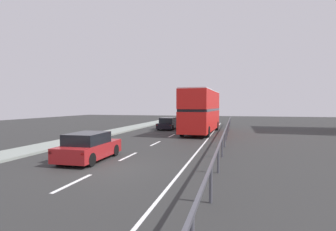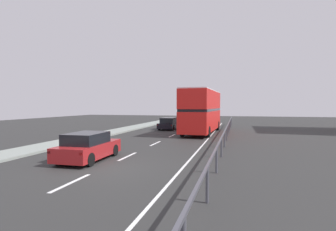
{
  "view_description": "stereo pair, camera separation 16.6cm",
  "coord_description": "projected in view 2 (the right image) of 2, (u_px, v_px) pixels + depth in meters",
  "views": [
    {
      "loc": [
        5.69,
        -10.89,
        2.83
      ],
      "look_at": [
        0.86,
        8.19,
        2.07
      ],
      "focal_mm": 28.31,
      "sensor_mm": 36.0,
      "label": 1
    },
    {
      "loc": [
        5.85,
        -10.84,
        2.83
      ],
      "look_at": [
        0.86,
        8.19,
        2.07
      ],
      "focal_mm": 28.31,
      "sensor_mm": 36.0,
      "label": 2
    }
  ],
  "objects": [
    {
      "name": "lane_paint_markings",
      "position": [
        186.0,
        143.0,
        19.78
      ],
      "size": [
        3.63,
        46.0,
        0.01
      ],
      "color": "silver",
      "rests_on": "ground"
    },
    {
      "name": "hatchback_car_near",
      "position": [
        88.0,
        147.0,
        13.63
      ],
      "size": [
        1.92,
        4.09,
        1.43
      ],
      "rotation": [
        0.0,
        0.0,
        0.02
      ],
      "color": "maroon",
      "rests_on": "ground"
    },
    {
      "name": "double_decker_bus_red",
      "position": [
        202.0,
        110.0,
        26.78
      ],
      "size": [
        3.01,
        10.16,
        4.35
      ],
      "rotation": [
        0.0,
        0.0,
        -0.05
      ],
      "color": "red",
      "rests_on": "ground"
    },
    {
      "name": "sedan_car_ahead",
      "position": [
        169.0,
        124.0,
        31.17
      ],
      "size": [
        1.87,
        4.31,
        1.39
      ],
      "rotation": [
        0.0,
        0.0,
        -0.01
      ],
      "color": "black",
      "rests_on": "ground"
    },
    {
      "name": "ground_plane",
      "position": [
        104.0,
        168.0,
        12.08
      ],
      "size": [
        73.91,
        120.0,
        0.1
      ],
      "primitive_type": "cube",
      "color": "#2B2C2B"
    },
    {
      "name": "bridge_side_railing",
      "position": [
        226.0,
        132.0,
        19.46
      ],
      "size": [
        0.1,
        42.0,
        1.11
      ],
      "color": "#45464E",
      "rests_on": "ground"
    }
  ]
}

